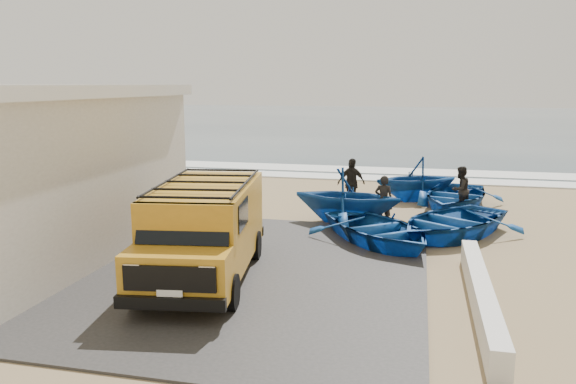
{
  "coord_description": "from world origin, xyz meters",
  "views": [
    {
      "loc": [
        3.71,
        -13.95,
        4.31
      ],
      "look_at": [
        0.0,
        1.81,
        1.2
      ],
      "focal_mm": 35.0,
      "sensor_mm": 36.0,
      "label": 1
    }
  ],
  "objects_px": {
    "fisherman_front": "(384,200)",
    "parapet": "(481,295)",
    "boat_near_left": "(378,229)",
    "boat_mid_right": "(455,196)",
    "boat_far_left": "(416,179)",
    "boat_near_right": "(451,222)",
    "boat_mid_left": "(347,196)",
    "fisherman_back": "(351,183)",
    "van": "(204,228)",
    "fisherman_middle": "(460,190)"
  },
  "relations": [
    {
      "from": "fisherman_front",
      "to": "parapet",
      "type": "bearing_deg",
      "value": 115.48
    },
    {
      "from": "boat_near_left",
      "to": "boat_mid_right",
      "type": "height_order",
      "value": "boat_mid_right"
    },
    {
      "from": "boat_near_left",
      "to": "fisherman_front",
      "type": "bearing_deg",
      "value": 51.7
    },
    {
      "from": "boat_far_left",
      "to": "boat_mid_right",
      "type": "bearing_deg",
      "value": 25.76
    },
    {
      "from": "boat_near_right",
      "to": "boat_mid_left",
      "type": "height_order",
      "value": "boat_mid_left"
    },
    {
      "from": "parapet",
      "to": "boat_near_right",
      "type": "distance_m",
      "value": 5.33
    },
    {
      "from": "boat_near_right",
      "to": "fisherman_front",
      "type": "distance_m",
      "value": 2.28
    },
    {
      "from": "parapet",
      "to": "fisherman_back",
      "type": "relative_size",
      "value": 3.39
    },
    {
      "from": "boat_mid_right",
      "to": "boat_near_left",
      "type": "bearing_deg",
      "value": -99.05
    },
    {
      "from": "boat_near_right",
      "to": "boat_mid_left",
      "type": "xyz_separation_m",
      "value": [
        -3.11,
        0.92,
        0.43
      ]
    },
    {
      "from": "van",
      "to": "fisherman_front",
      "type": "distance_m",
      "value": 6.99
    },
    {
      "from": "van",
      "to": "fisherman_middle",
      "type": "xyz_separation_m",
      "value": [
        5.99,
        8.22,
        -0.38
      ]
    },
    {
      "from": "parapet",
      "to": "boat_mid_right",
      "type": "distance_m",
      "value": 9.3
    },
    {
      "from": "van",
      "to": "fisherman_back",
      "type": "height_order",
      "value": "van"
    },
    {
      "from": "fisherman_front",
      "to": "fisherman_middle",
      "type": "height_order",
      "value": "fisherman_middle"
    },
    {
      "from": "parapet",
      "to": "boat_near_left",
      "type": "distance_m",
      "value": 4.68
    },
    {
      "from": "van",
      "to": "parapet",
      "type": "bearing_deg",
      "value": -12.26
    },
    {
      "from": "van",
      "to": "boat_far_left",
      "type": "bearing_deg",
      "value": 57.27
    },
    {
      "from": "boat_mid_right",
      "to": "fisherman_back",
      "type": "height_order",
      "value": "fisherman_back"
    },
    {
      "from": "boat_near_right",
      "to": "fisherman_front",
      "type": "relative_size",
      "value": 2.79
    },
    {
      "from": "boat_mid_left",
      "to": "boat_mid_right",
      "type": "height_order",
      "value": "boat_mid_left"
    },
    {
      "from": "fisherman_front",
      "to": "boat_near_left",
      "type": "bearing_deg",
      "value": 95.79
    },
    {
      "from": "boat_far_left",
      "to": "fisherman_back",
      "type": "distance_m",
      "value": 2.91
    },
    {
      "from": "fisherman_front",
      "to": "fisherman_middle",
      "type": "xyz_separation_m",
      "value": [
        2.43,
        2.23,
        0.02
      ]
    },
    {
      "from": "boat_mid_right",
      "to": "fisherman_back",
      "type": "relative_size",
      "value": 2.37
    },
    {
      "from": "boat_near_right",
      "to": "boat_far_left",
      "type": "bearing_deg",
      "value": 135.62
    },
    {
      "from": "parapet",
      "to": "fisherman_middle",
      "type": "bearing_deg",
      "value": 89.21
    },
    {
      "from": "fisherman_middle",
      "to": "van",
      "type": "bearing_deg",
      "value": 4.25
    },
    {
      "from": "boat_mid_left",
      "to": "boat_mid_right",
      "type": "bearing_deg",
      "value": -42.69
    },
    {
      "from": "boat_near_right",
      "to": "parapet",
      "type": "bearing_deg",
      "value": -52.29
    },
    {
      "from": "fisherman_front",
      "to": "boat_far_left",
      "type": "bearing_deg",
      "value": -97.84
    },
    {
      "from": "parapet",
      "to": "boat_mid_left",
      "type": "relative_size",
      "value": 1.8
    },
    {
      "from": "boat_mid_right",
      "to": "fisherman_middle",
      "type": "distance_m",
      "value": 0.78
    },
    {
      "from": "boat_far_left",
      "to": "fisherman_middle",
      "type": "bearing_deg",
      "value": 14.36
    },
    {
      "from": "boat_near_left",
      "to": "boat_near_right",
      "type": "bearing_deg",
      "value": -6.27
    },
    {
      "from": "van",
      "to": "boat_mid_left",
      "type": "distance_m",
      "value": 6.33
    },
    {
      "from": "parapet",
      "to": "fisherman_middle",
      "type": "height_order",
      "value": "fisherman_middle"
    },
    {
      "from": "parapet",
      "to": "fisherman_middle",
      "type": "xyz_separation_m",
      "value": [
        0.12,
        8.62,
        0.52
      ]
    },
    {
      "from": "fisherman_front",
      "to": "fisherman_back",
      "type": "xyz_separation_m",
      "value": [
        -1.27,
        2.11,
        0.11
      ]
    },
    {
      "from": "fisherman_back",
      "to": "boat_mid_left",
      "type": "bearing_deg",
      "value": -117.61
    },
    {
      "from": "boat_near_right",
      "to": "boat_mid_right",
      "type": "relative_size",
      "value": 1.03
    },
    {
      "from": "fisherman_front",
      "to": "fisherman_back",
      "type": "height_order",
      "value": "fisherman_back"
    },
    {
      "from": "boat_near_right",
      "to": "fisherman_front",
      "type": "height_order",
      "value": "fisherman_front"
    },
    {
      "from": "boat_mid_right",
      "to": "boat_far_left",
      "type": "distance_m",
      "value": 1.77
    },
    {
      "from": "boat_near_right",
      "to": "boat_mid_left",
      "type": "bearing_deg",
      "value": -162.39
    },
    {
      "from": "van",
      "to": "boat_mid_right",
      "type": "relative_size",
      "value": 1.28
    },
    {
      "from": "fisherman_back",
      "to": "boat_near_left",
      "type": "bearing_deg",
      "value": -105.18
    },
    {
      "from": "boat_mid_left",
      "to": "fisherman_front",
      "type": "height_order",
      "value": "boat_mid_left"
    },
    {
      "from": "boat_far_left",
      "to": "fisherman_middle",
      "type": "relative_size",
      "value": 1.98
    },
    {
      "from": "boat_near_right",
      "to": "boat_mid_right",
      "type": "height_order",
      "value": "boat_near_right"
    }
  ]
}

